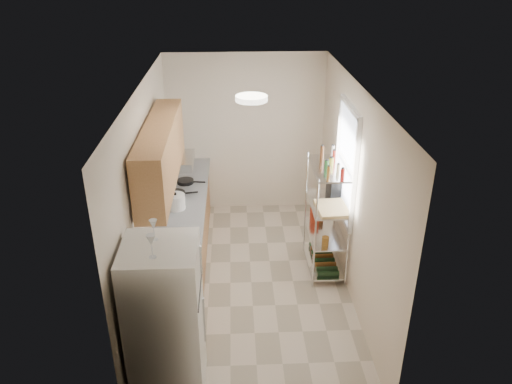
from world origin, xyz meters
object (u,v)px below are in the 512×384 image
refrigerator (166,321)px  espresso_machine (335,182)px  frying_pan_large (175,194)px  cutting_board (332,208)px  rice_cooker (176,202)px

refrigerator → espresso_machine: 3.08m
frying_pan_large → espresso_machine: (2.18, -0.22, 0.24)m
cutting_board → rice_cooker: bearing=170.6°
rice_cooker → cutting_board: 2.03m
refrigerator → frying_pan_large: bearing=93.4°
refrigerator → rice_cooker: 2.15m
rice_cooker → frying_pan_large: rice_cooker is taller
refrigerator → frying_pan_large: 2.52m
frying_pan_large → espresso_machine: bearing=-16.1°
rice_cooker → espresso_machine: size_ratio=0.83×
frying_pan_large → cutting_board: cutting_board is taller
refrigerator → rice_cooker: bearing=92.7°
rice_cooker → frying_pan_large: size_ratio=0.86×
espresso_machine → refrigerator: bearing=-136.7°
cutting_board → refrigerator: bearing=-136.5°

